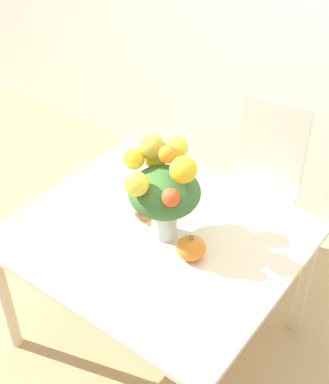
% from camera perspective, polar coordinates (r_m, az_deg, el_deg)
% --- Properties ---
extents(ground_plane, '(12.00, 12.00, 0.00)m').
position_cam_1_polar(ground_plane, '(3.01, -0.75, -14.92)').
color(ground_plane, tan).
extents(wall_back, '(8.00, 0.06, 2.70)m').
position_cam_1_polar(wall_back, '(3.28, 15.62, 17.96)').
color(wall_back, silver).
rests_on(wall_back, ground_plane).
extents(dining_table, '(1.26, 1.11, 0.74)m').
position_cam_1_polar(dining_table, '(2.52, -0.87, -5.88)').
color(dining_table, beige).
rests_on(dining_table, ground_plane).
extents(flower_vase, '(0.36, 0.37, 0.47)m').
position_cam_1_polar(flower_vase, '(2.29, -0.20, 0.56)').
color(flower_vase, silver).
rests_on(flower_vase, dining_table).
extents(pumpkin, '(0.13, 0.13, 0.12)m').
position_cam_1_polar(pumpkin, '(2.32, 2.85, -5.97)').
color(pumpkin, orange).
rests_on(pumpkin, dining_table).
extents(turkey_figurine, '(0.09, 0.12, 0.07)m').
position_cam_1_polar(turkey_figurine, '(2.52, -2.24, -2.08)').
color(turkey_figurine, '#936642').
rests_on(turkey_figurine, dining_table).
extents(dining_chair_near_window, '(0.47, 0.47, 1.00)m').
position_cam_1_polar(dining_chair_near_window, '(3.18, 10.21, 0.77)').
color(dining_chair_near_window, silver).
rests_on(dining_chair_near_window, ground_plane).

